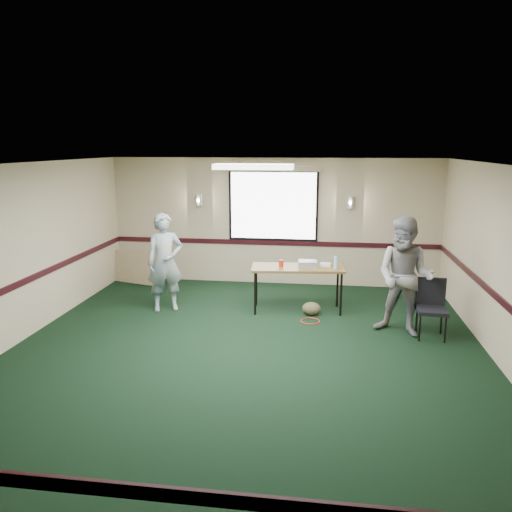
# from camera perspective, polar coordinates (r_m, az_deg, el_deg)

# --- Properties ---
(ground) EXTENTS (8.00, 8.00, 0.00)m
(ground) POSITION_cam_1_polar(r_m,az_deg,el_deg) (7.24, -1.43, -11.58)
(ground) COLOR black
(ground) RESTS_ON ground
(room_shell) EXTENTS (8.00, 8.02, 8.00)m
(room_shell) POSITION_cam_1_polar(r_m,az_deg,el_deg) (8.81, 0.73, 3.57)
(room_shell) COLOR #C7B190
(room_shell) RESTS_ON ground
(folding_table) EXTENTS (1.70, 0.81, 0.82)m
(folding_table) POSITION_cam_1_polar(r_m,az_deg,el_deg) (9.00, 4.79, -1.60)
(folding_table) COLOR #553B18
(folding_table) RESTS_ON ground
(projector) EXTENTS (0.35, 0.30, 0.11)m
(projector) POSITION_cam_1_polar(r_m,az_deg,el_deg) (8.99, 5.93, -0.89)
(projector) COLOR gray
(projector) RESTS_ON folding_table
(game_console) EXTENTS (0.20, 0.17, 0.05)m
(game_console) POSITION_cam_1_polar(r_m,az_deg,el_deg) (9.10, 7.94, -0.97)
(game_console) COLOR silver
(game_console) RESTS_ON folding_table
(red_cup) EXTENTS (0.08, 0.08, 0.12)m
(red_cup) POSITION_cam_1_polar(r_m,az_deg,el_deg) (8.95, 2.89, -0.85)
(red_cup) COLOR #B31D0B
(red_cup) RESTS_ON folding_table
(water_bottle) EXTENTS (0.07, 0.07, 0.22)m
(water_bottle) POSITION_cam_1_polar(r_m,az_deg,el_deg) (8.90, 9.11, -0.76)
(water_bottle) COLOR #88C5DE
(water_bottle) RESTS_ON folding_table
(duffel_bag) EXTENTS (0.40, 0.36, 0.23)m
(duffel_bag) POSITION_cam_1_polar(r_m,az_deg,el_deg) (8.96, 6.34, -5.99)
(duffel_bag) COLOR #4C492B
(duffel_bag) RESTS_ON ground
(cable_coil) EXTENTS (0.41, 0.41, 0.02)m
(cable_coil) POSITION_cam_1_polar(r_m,az_deg,el_deg) (8.67, 6.23, -7.40)
(cable_coil) COLOR red
(cable_coil) RESTS_ON ground
(folded_table) EXTENTS (1.31, 0.56, 0.67)m
(folded_table) POSITION_cam_1_polar(r_m,az_deg,el_deg) (11.21, -13.72, -1.32)
(folded_table) COLOR #9B7C60
(folded_table) RESTS_ON ground
(conference_chair) EXTENTS (0.47, 0.49, 0.92)m
(conference_chair) POSITION_cam_1_polar(r_m,az_deg,el_deg) (8.32, 19.41, -5.09)
(conference_chair) COLOR black
(conference_chair) RESTS_ON ground
(person_left) EXTENTS (0.77, 0.65, 1.78)m
(person_left) POSITION_cam_1_polar(r_m,az_deg,el_deg) (9.15, -10.36, -0.70)
(person_left) COLOR #446897
(person_left) RESTS_ON ground
(person_right) EXTENTS (1.13, 1.02, 1.89)m
(person_right) POSITION_cam_1_polar(r_m,az_deg,el_deg) (8.14, 16.65, -2.31)
(person_right) COLOR #6F83AE
(person_right) RESTS_ON ground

